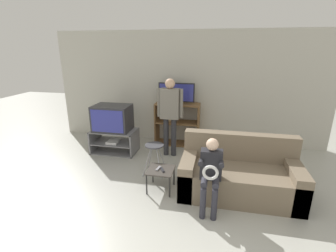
# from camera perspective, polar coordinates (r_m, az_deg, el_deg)

# --- Properties ---
(wall_back) EXTENTS (6.40, 0.06, 2.60)m
(wall_back) POSITION_cam_1_polar(r_m,az_deg,el_deg) (5.78, 4.34, 8.75)
(wall_back) COLOR beige
(wall_back) RESTS_ON ground_plane
(tv_stand) EXTENTS (0.97, 0.57, 0.50)m
(tv_stand) POSITION_cam_1_polar(r_m,az_deg,el_deg) (5.51, -12.40, -3.47)
(tv_stand) COLOR slate
(tv_stand) RESTS_ON ground_plane
(television_main) EXTENTS (0.78, 0.55, 0.55)m
(television_main) POSITION_cam_1_polar(r_m,az_deg,el_deg) (5.35, -12.92, 1.87)
(television_main) COLOR #2D2D33
(television_main) RESTS_ON tv_stand
(media_shelf) EXTENTS (1.03, 0.41, 0.99)m
(media_shelf) POSITION_cam_1_polar(r_m,az_deg,el_deg) (5.72, 2.16, 0.55)
(media_shelf) COLOR brown
(media_shelf) RESTS_ON ground_plane
(television_flat) EXTENTS (0.82, 0.20, 0.47)m
(television_flat) POSITION_cam_1_polar(r_m,az_deg,el_deg) (5.55, 1.99, 7.55)
(television_flat) COLOR black
(television_flat) RESTS_ON media_shelf
(folding_stool) EXTENTS (0.38, 0.38, 0.57)m
(folding_stool) POSITION_cam_1_polar(r_m,az_deg,el_deg) (4.39, -3.20, -5.64)
(folding_stool) COLOR #99999E
(folding_stool) RESTS_ON ground_plane
(snack_table) EXTENTS (0.42, 0.42, 0.36)m
(snack_table) POSITION_cam_1_polar(r_m,az_deg,el_deg) (3.96, -1.73, -10.72)
(snack_table) COLOR #38332D
(snack_table) RESTS_ON ground_plane
(remote_control_black) EXTENTS (0.10, 0.14, 0.02)m
(remote_control_black) POSITION_cam_1_polar(r_m,az_deg,el_deg) (3.91, -1.31, -10.23)
(remote_control_black) COLOR #232328
(remote_control_black) RESTS_ON snack_table
(remote_control_white) EXTENTS (0.06, 0.15, 0.02)m
(remote_control_white) POSITION_cam_1_polar(r_m,az_deg,el_deg) (3.95, -2.29, -9.90)
(remote_control_white) COLOR gray
(remote_control_white) RESTS_ON snack_table
(couch) EXTENTS (1.79, 0.89, 0.90)m
(couch) POSITION_cam_1_polar(r_m,az_deg,el_deg) (4.05, 16.24, -11.03)
(couch) COLOR #756651
(couch) RESTS_ON ground_plane
(person_standing_adult) EXTENTS (0.53, 0.20, 1.64)m
(person_standing_adult) POSITION_cam_1_polar(r_m,az_deg,el_deg) (4.98, 0.46, 3.72)
(person_standing_adult) COLOR #2D2D33
(person_standing_adult) RESTS_ON ground_plane
(person_seated_child) EXTENTS (0.33, 0.43, 1.05)m
(person_seated_child) POSITION_cam_1_polar(r_m,az_deg,el_deg) (3.43, 10.00, -10.04)
(person_seated_child) COLOR #2D2D38
(person_seated_child) RESTS_ON ground_plane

